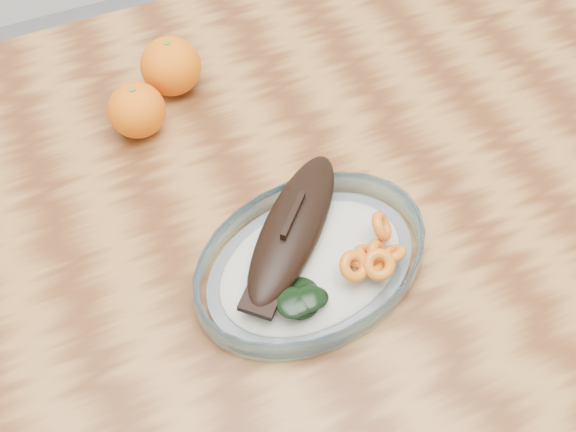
{
  "coord_description": "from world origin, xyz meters",
  "views": [
    {
      "loc": [
        -0.17,
        -0.48,
        1.39
      ],
      "look_at": [
        0.02,
        -0.05,
        0.77
      ],
      "focal_mm": 45.0,
      "sensor_mm": 36.0,
      "label": 1
    }
  ],
  "objects_px": {
    "plated_meal": "(311,258)",
    "orange_left": "(137,110)",
    "orange_right": "(171,66)",
    "dining_table": "(255,253)"
  },
  "relations": [
    {
      "from": "plated_meal",
      "to": "orange_left",
      "type": "bearing_deg",
      "value": 99.18
    },
    {
      "from": "orange_right",
      "to": "dining_table",
      "type": "bearing_deg",
      "value": -84.82
    },
    {
      "from": "dining_table",
      "to": "plated_meal",
      "type": "xyz_separation_m",
      "value": [
        0.02,
        -0.11,
        0.12
      ]
    },
    {
      "from": "dining_table",
      "to": "orange_left",
      "type": "height_order",
      "value": "orange_left"
    },
    {
      "from": "plated_meal",
      "to": "orange_right",
      "type": "distance_m",
      "value": 0.32
    },
    {
      "from": "plated_meal",
      "to": "orange_left",
      "type": "xyz_separation_m",
      "value": [
        -0.1,
        0.27,
        0.02
      ]
    },
    {
      "from": "orange_left",
      "to": "plated_meal",
      "type": "bearing_deg",
      "value": -68.59
    },
    {
      "from": "dining_table",
      "to": "orange_left",
      "type": "relative_size",
      "value": 17.54
    },
    {
      "from": "plated_meal",
      "to": "orange_right",
      "type": "bearing_deg",
      "value": 85.56
    },
    {
      "from": "plated_meal",
      "to": "orange_right",
      "type": "height_order",
      "value": "orange_right"
    }
  ]
}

